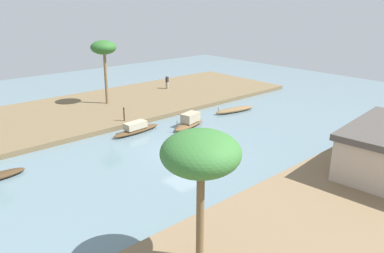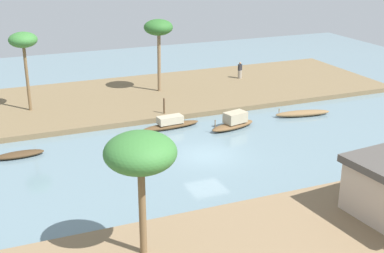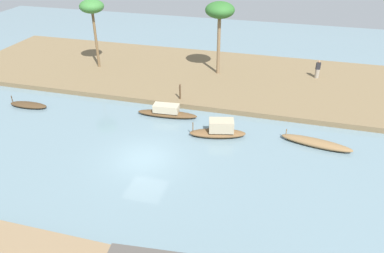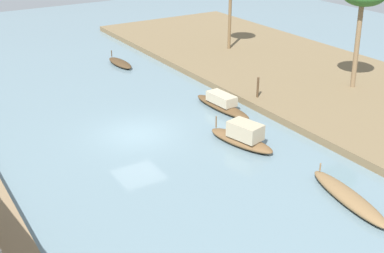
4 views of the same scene
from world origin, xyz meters
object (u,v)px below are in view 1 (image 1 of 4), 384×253
palm_tree_left_near (104,49)px  person_on_near_bank (167,83)px  sampan_midstream (136,129)px  mooring_post (124,114)px  sampan_downstream_large (235,110)px  sampan_open_hull (189,122)px  palm_tree_right_tall (201,155)px

palm_tree_left_near → person_on_near_bank: bearing=-171.5°
sampan_midstream → mooring_post: mooring_post is taller
person_on_near_bank → palm_tree_left_near: 10.46m
sampan_downstream_large → sampan_open_hull: sampan_open_hull is taller
sampan_open_hull → palm_tree_right_tall: 18.93m
person_on_near_bank → sampan_downstream_large: bearing=-106.9°
sampan_downstream_large → sampan_midstream: bearing=3.3°
mooring_post → palm_tree_right_tall: size_ratio=0.22×
sampan_downstream_large → palm_tree_right_tall: palm_tree_right_tall is taller
sampan_downstream_large → mooring_post: 11.42m
palm_tree_left_near → palm_tree_right_tall: size_ratio=1.15×
mooring_post → palm_tree_left_near: size_ratio=0.19×
sampan_downstream_large → palm_tree_left_near: bearing=-38.3°
palm_tree_right_tall → sampan_downstream_large: bearing=-141.3°
sampan_open_hull → person_on_near_bank: (-6.71, -12.00, 0.60)m
person_on_near_bank → mooring_post: 13.31m
sampan_open_hull → mooring_post: bearing=-59.4°
person_on_near_bank → palm_tree_right_tall: palm_tree_right_tall is taller
sampan_midstream → person_on_near_bank: 15.11m
sampan_downstream_large → sampan_open_hull: (6.59, 0.49, 0.25)m
palm_tree_left_near → mooring_post: bearing=74.1°
sampan_open_hull → mooring_post: mooring_post is taller
sampan_downstream_large → mooring_post: size_ratio=3.78×
sampan_downstream_large → sampan_open_hull: bearing=14.6°
person_on_near_bank → mooring_post: person_on_near_bank is taller
person_on_near_bank → mooring_post: size_ratio=1.32×
mooring_post → palm_tree_left_near: bearing=-105.9°
sampan_downstream_large → palm_tree_right_tall: 23.92m
sampan_open_hull → person_on_near_bank: size_ratio=2.45×
sampan_midstream → sampan_open_hull: 4.85m
sampan_midstream → sampan_downstream_large: bearing=168.7°
person_on_near_bank → palm_tree_right_tall: 32.22m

